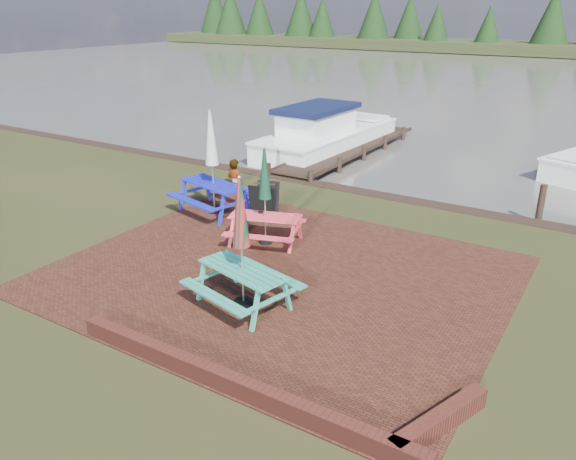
# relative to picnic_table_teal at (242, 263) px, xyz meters

# --- Properties ---
(ground) EXTENTS (120.00, 120.00, 0.00)m
(ground) POSITION_rel_picnic_table_teal_xyz_m (-0.13, 0.46, -0.88)
(ground) COLOR black
(ground) RESTS_ON ground
(paving) EXTENTS (9.00, 7.50, 0.02)m
(paving) POSITION_rel_picnic_table_teal_xyz_m (-0.13, 1.46, -0.87)
(paving) COLOR #341810
(paving) RESTS_ON ground
(brick_wall) EXTENTS (6.21, 1.79, 0.30)m
(brick_wall) POSITION_rel_picnic_table_teal_xyz_m (2.01, -1.96, -0.73)
(brick_wall) COLOR #4C1E16
(brick_wall) RESTS_ON ground
(water) EXTENTS (120.00, 60.00, 0.02)m
(water) POSITION_rel_picnic_table_teal_xyz_m (-0.13, 37.46, -0.88)
(water) COLOR #44423A
(water) RESTS_ON ground
(picnic_table_teal) EXTENTS (2.13, 1.98, 2.50)m
(picnic_table_teal) POSITION_rel_picnic_table_teal_xyz_m (0.00, 0.00, 0.00)
(picnic_table_teal) COLOR teal
(picnic_table_teal) RESTS_ON ground
(picnic_table_red) EXTENTS (2.02, 1.90, 2.30)m
(picnic_table_red) POSITION_rel_picnic_table_teal_xyz_m (-1.30, 2.66, -0.07)
(picnic_table_red) COLOR #DF3948
(picnic_table_red) RESTS_ON ground
(picnic_table_blue) EXTENTS (2.33, 2.17, 2.74)m
(picnic_table_blue) POSITION_rel_picnic_table_teal_xyz_m (-3.67, 3.68, 0.09)
(picnic_table_blue) COLOR #161BAC
(picnic_table_blue) RESTS_ON ground
(chalkboard) EXTENTS (0.64, 0.74, 0.97)m
(chalkboard) POSITION_rel_picnic_table_teal_xyz_m (-2.26, 4.02, -0.38)
(chalkboard) COLOR black
(chalkboard) RESTS_ON ground
(jetty) EXTENTS (1.76, 9.08, 1.00)m
(jetty) POSITION_rel_picnic_table_teal_xyz_m (-3.63, 11.73, -0.76)
(jetty) COLOR black
(jetty) RESTS_ON ground
(boat_jetty) EXTENTS (2.85, 7.39, 2.11)m
(boat_jetty) POSITION_rel_picnic_table_teal_xyz_m (-4.67, 11.85, -0.44)
(boat_jetty) COLOR white
(boat_jetty) RESTS_ON ground
(person) EXTENTS (0.64, 0.46, 1.65)m
(person) POSITION_rel_picnic_table_teal_xyz_m (-4.69, 5.97, -0.05)
(person) COLOR gray
(person) RESTS_ON ground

